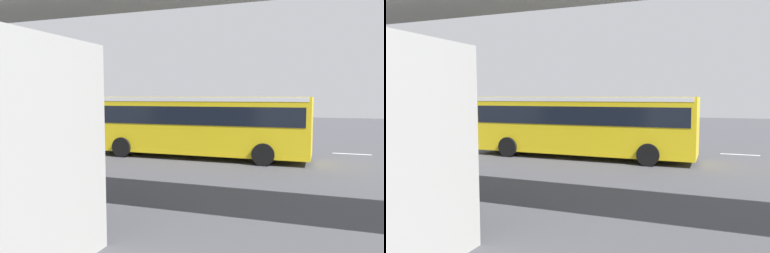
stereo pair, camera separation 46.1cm
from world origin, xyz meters
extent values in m
plane|color=#424247|center=(0.00, 0.00, 0.00)|extent=(80.00, 80.00, 0.00)
cube|color=yellow|center=(-0.22, 0.43, 1.72)|extent=(11.50, 2.55, 2.86)
cube|color=black|center=(-0.22, 0.43, 2.23)|extent=(11.04, 2.59, 0.90)
cube|color=white|center=(-0.22, 0.43, 3.03)|extent=(11.27, 2.58, 0.20)
cube|color=black|center=(5.55, 0.43, 2.06)|extent=(0.04, 2.24, 1.20)
cylinder|color=black|center=(3.46, 1.70, 0.52)|extent=(1.04, 0.30, 1.04)
cylinder|color=black|center=(3.46, -0.85, 0.52)|extent=(1.04, 0.30, 1.04)
cylinder|color=black|center=(-3.90, 1.70, 0.52)|extent=(1.04, 0.30, 1.04)
cylinder|color=black|center=(-3.90, -0.85, 0.52)|extent=(1.04, 0.30, 1.04)
cylinder|color=black|center=(9.16, 3.68, 0.34)|extent=(0.68, 0.22, 0.68)
cylinder|color=#2D2D38|center=(-2.34, -3.46, 0.42)|extent=(0.32, 0.32, 0.85)
cylinder|color=maroon|center=(-2.34, -3.46, 1.20)|extent=(0.38, 0.38, 0.70)
sphere|color=tan|center=(-2.34, -3.46, 1.68)|extent=(0.22, 0.22, 0.22)
cylinder|color=slate|center=(6.21, -4.79, 1.40)|extent=(0.08, 0.08, 2.80)
cube|color=yellow|center=(6.21, -4.79, 2.50)|extent=(0.04, 0.60, 0.60)
cube|color=silver|center=(-8.00, -3.42, 0.00)|extent=(2.00, 0.20, 0.01)
cube|color=silver|center=(-4.00, -3.42, 0.00)|extent=(2.00, 0.20, 0.01)
cube|color=silver|center=(0.00, -3.42, 0.00)|extent=(2.00, 0.20, 0.01)
cube|color=silver|center=(4.00, -3.42, 0.00)|extent=(2.00, 0.20, 0.01)
cube|color=silver|center=(8.00, -3.42, 0.00)|extent=(2.00, 0.20, 0.01)
camera|label=1|loc=(-6.39, 18.40, 3.17)|focal=34.28mm
camera|label=2|loc=(-6.82, 18.24, 3.17)|focal=34.28mm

